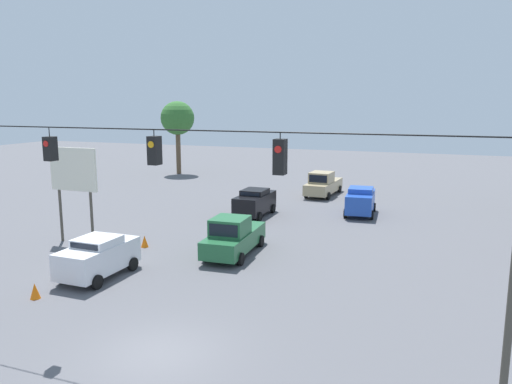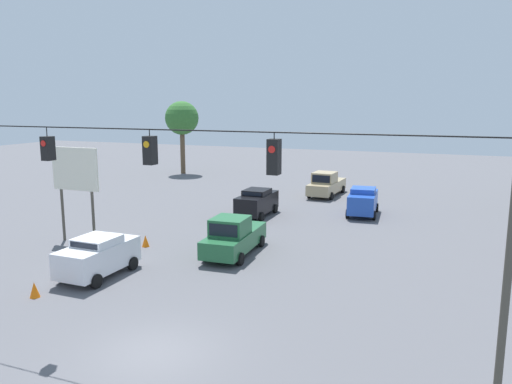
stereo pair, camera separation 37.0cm
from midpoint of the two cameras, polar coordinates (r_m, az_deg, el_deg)
ground_plane at (r=17.25m, az=-11.66°, el=-17.61°), size 140.00×140.00×0.00m
overhead_signal_span at (r=15.70m, az=-11.70°, el=-1.58°), size 20.18×0.38×7.77m
sedan_blue_oncoming_deep at (r=36.52m, az=11.57°, el=-0.97°), size 2.27×4.20×1.98m
pickup_truck_tan_withflow_deep at (r=43.52m, az=7.42°, el=0.87°), size 2.40×5.67×2.12m
pickup_truck_green_withflow_mid at (r=26.52m, az=-3.01°, el=-5.13°), size 2.34×5.32×2.12m
sedan_white_parked_shoulder at (r=24.38m, az=-18.01°, el=-7.01°), size 2.14×4.07×1.88m
sedan_black_withflow_far at (r=35.38m, az=-0.43°, el=-1.16°), size 1.99×4.30×1.92m
traffic_cone_nearest at (r=22.91m, az=-24.38°, el=-10.26°), size 0.42×0.42×0.66m
traffic_cone_second at (r=24.88m, az=-20.04°, el=-8.36°), size 0.42×0.42×0.66m
traffic_cone_third at (r=26.77m, az=-15.83°, el=-6.81°), size 0.42×0.42×0.66m
traffic_cone_fourth at (r=28.71m, az=-12.98°, el=-5.52°), size 0.42×0.42×0.66m
roadside_billboard at (r=30.00m, az=-20.46°, el=1.68°), size 3.12×0.16×5.49m
tree_horizon_left at (r=56.79m, az=-9.15°, el=8.25°), size 3.73×3.73×8.11m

